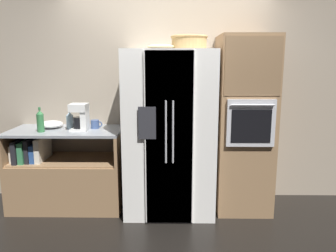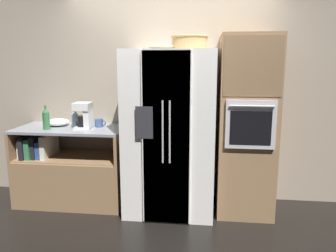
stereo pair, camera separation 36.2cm
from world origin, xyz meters
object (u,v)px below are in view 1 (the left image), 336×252
at_px(mug, 95,124).
at_px(bottle_short, 70,120).
at_px(wall_oven, 244,124).
at_px(fruit_bowl, 161,47).
at_px(mixing_bowl, 51,124).
at_px(refrigerator, 170,132).
at_px(coffee_maker, 81,116).
at_px(wicker_basket, 189,42).
at_px(bottle_tall, 40,121).

bearing_deg(mug, bottle_short, -172.96).
xyz_separation_m(wall_oven, fruit_bowl, (-0.94, -0.14, 0.87)).
height_order(fruit_bowl, bottle_short, fruit_bowl).
bearing_deg(wall_oven, bottle_short, 178.72).
bearing_deg(mixing_bowl, refrigerator, -6.60).
bearing_deg(coffee_maker, bottle_short, 152.72).
bearing_deg(fruit_bowl, bottle_short, 170.29).
bearing_deg(mug, coffee_maker, -138.59).
xyz_separation_m(wicker_basket, bottle_short, (-1.38, 0.15, -0.88)).
bearing_deg(fruit_bowl, mug, 164.44).
bearing_deg(mixing_bowl, fruit_bowl, -10.22).
bearing_deg(wicker_basket, bottle_short, 173.60).
height_order(refrigerator, coffee_maker, refrigerator).
distance_m(refrigerator, wicker_basket, 1.02).
bearing_deg(mug, mixing_bowl, 178.01).
bearing_deg(coffee_maker, mug, 41.41).
distance_m(wall_oven, coffee_maker, 1.87).
relative_size(fruit_bowl, mug, 2.23).
bearing_deg(wall_oven, mug, 177.33).
height_order(bottle_tall, bottle_short, bottle_tall).
relative_size(fruit_bowl, coffee_maker, 0.99).
xyz_separation_m(wicker_basket, fruit_bowl, (-0.30, -0.03, -0.05)).
distance_m(refrigerator, bottle_short, 1.18).
bearing_deg(refrigerator, mug, 170.65).
height_order(mug, mixing_bowl, mug).
distance_m(mixing_bowl, coffee_maker, 0.44).
bearing_deg(mug, wicker_basket, -9.89).
bearing_deg(coffee_maker, mixing_bowl, 161.45).
bearing_deg(refrigerator, coffee_maker, 178.36).
relative_size(bottle_short, mug, 1.60).
distance_m(wall_oven, mixing_bowl, 2.27).
relative_size(refrigerator, mug, 13.49).
relative_size(refrigerator, fruit_bowl, 6.05).
relative_size(refrigerator, wall_oven, 0.92).
height_order(wall_oven, bottle_tall, wall_oven).
xyz_separation_m(refrigerator, wicker_basket, (0.21, -0.05, 1.00)).
xyz_separation_m(refrigerator, wall_oven, (0.85, 0.06, 0.08)).
bearing_deg(wicker_basket, mug, 170.11).
relative_size(wicker_basket, fruit_bowl, 1.29).
relative_size(fruit_bowl, mixing_bowl, 1.11).
relative_size(refrigerator, bottle_short, 8.43).
height_order(refrigerator, bottle_tall, refrigerator).
distance_m(refrigerator, coffee_maker, 1.03).
bearing_deg(fruit_bowl, refrigerator, 39.22).
distance_m(wall_oven, mug, 1.74).
bearing_deg(fruit_bowl, wicker_basket, 5.69).
height_order(refrigerator, wall_oven, wall_oven).
height_order(refrigerator, bottle_short, refrigerator).
bearing_deg(refrigerator, bottle_short, 174.65).
relative_size(wall_oven, fruit_bowl, 6.57).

